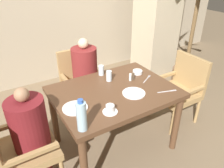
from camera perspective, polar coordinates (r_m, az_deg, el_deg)
name	(u,v)px	position (r m, az deg, el deg)	size (l,w,h in m)	color
ground_plane	(114,144)	(2.71, 0.53, -15.36)	(16.00, 16.00, 0.00)	#7A664C
pillar_stone	(158,0)	(3.97, 12.04, 20.75)	(0.60, 0.60, 2.70)	#BCAD8E
dining_table	(114,98)	(2.30, 0.60, -3.71)	(1.23, 0.92, 0.75)	brown
chair_left_side	(17,147)	(2.17, -23.61, -14.91)	(0.51, 0.51, 0.88)	#A88451
diner_in_left_chair	(32,137)	(2.14, -20.20, -12.83)	(0.32, 0.32, 1.04)	maroon
chair_far_side	(82,80)	(3.04, -7.96, 1.13)	(0.51, 0.51, 0.88)	#A88451
diner_in_far_chair	(86,78)	(2.89, -6.93, 1.53)	(0.32, 0.32, 1.11)	maroon
chair_right_side	(180,87)	(2.97, 17.37, -0.78)	(0.51, 0.51, 0.88)	#A88451
potted_palm	(189,52)	(3.75, 19.49, 7.97)	(0.63, 0.64, 1.98)	brown
plate_main_left	(75,108)	(2.00, -9.60, -6.20)	(0.23, 0.23, 0.01)	white
plate_main_right	(134,93)	(2.19, 5.71, -2.39)	(0.23, 0.23, 0.01)	white
teacup_with_saucer	(110,109)	(1.92, -0.50, -6.61)	(0.14, 0.14, 0.07)	white
bowl_small	(138,72)	(2.59, 6.69, 3.15)	(0.11, 0.11, 0.04)	white
water_bottle	(82,116)	(1.69, -7.96, -8.26)	(0.08, 0.08, 0.28)	#A3C6DB
glass_tall_near	(109,76)	(2.40, -0.79, 2.14)	(0.06, 0.06, 0.12)	silver
glass_tall_mid	(101,70)	(2.53, -2.84, 3.61)	(0.06, 0.06, 0.12)	silver
salt_shaker	(130,77)	(2.42, 4.81, 1.81)	(0.03, 0.03, 0.08)	white
pepper_shaker	(133,76)	(2.44, 5.56, 1.99)	(0.03, 0.03, 0.08)	#4C3D2D
fork_beside_plate	(147,78)	(2.50, 9.23, 1.49)	(0.18, 0.11, 0.00)	silver
knife_beside_plate	(168,91)	(2.29, 14.41, -1.83)	(0.20, 0.07, 0.00)	silver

